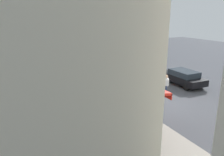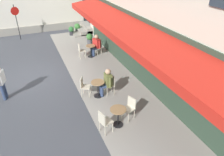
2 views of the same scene
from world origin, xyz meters
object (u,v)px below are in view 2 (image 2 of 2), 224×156
at_px(cafe_chair_cream_back_row, 111,83).
at_px(seated_companion_in_red, 96,44).
at_px(cafe_table_near_entrance, 118,115).
at_px(cafe_chair_cream_under_awning, 130,106).
at_px(cafe_chair_cream_facing_street, 98,46).
at_px(potted_plant_by_steps, 77,27).
at_px(cafe_chair_cream_corner_right, 81,50).
at_px(cafe_chair_cream_corner_left, 104,121).
at_px(cafe_chair_cream_kerbside, 84,85).
at_px(cafe_table_far_end, 98,87).
at_px(potted_plant_entrance_right, 90,39).
at_px(no_parking_sign, 16,16).
at_px(potted_plant_entrance_left, 71,30).
at_px(cafe_table_mid_terrace, 91,49).
at_px(walking_pedestrian_in_white, 1,80).
at_px(seated_patron_in_olive, 107,81).

xyz_separation_m(cafe_chair_cream_back_row, seated_companion_in_red, (4.49, -0.81, 0.17)).
height_order(cafe_table_near_entrance, seated_companion_in_red, seated_companion_in_red).
distance_m(cafe_chair_cream_under_awning, cafe_chair_cream_facing_street, 6.50).
distance_m(seated_companion_in_red, potted_plant_by_steps, 5.10).
bearing_deg(cafe_chair_cream_corner_right, cafe_chair_cream_corner_left, 171.64).
relative_size(cafe_chair_cream_corner_left, cafe_chair_cream_kerbside, 1.00).
bearing_deg(cafe_table_far_end, potted_plant_entrance_right, -14.23).
height_order(seated_companion_in_red, no_parking_sign, no_parking_sign).
bearing_deg(potted_plant_entrance_left, cafe_chair_cream_kerbside, 170.48).
distance_m(no_parking_sign, potted_plant_by_steps, 4.71).
height_order(cafe_table_mid_terrace, cafe_table_far_end, same).
xyz_separation_m(cafe_chair_cream_kerbside, potted_plant_entrance_right, (6.13, -2.19, -0.12)).
bearing_deg(cafe_table_near_entrance, walking_pedestrian_in_white, 48.21).
bearing_deg(cafe_chair_cream_corner_right, potted_plant_by_steps, -12.18).
relative_size(walking_pedestrian_in_white, potted_plant_entrance_left, 2.31).
bearing_deg(cafe_table_far_end, cafe_table_near_entrance, -178.45).
bearing_deg(cafe_table_far_end, cafe_chair_cream_back_row, -92.35).
bearing_deg(no_parking_sign, cafe_table_mid_terrace, -142.14).
bearing_deg(seated_patron_in_olive, no_parking_sign, 19.57).
xyz_separation_m(seated_companion_in_red, walking_pedestrian_in_white, (-3.03, 5.34, 0.23)).
xyz_separation_m(cafe_chair_cream_under_awning, cafe_chair_cream_corner_right, (6.25, 0.23, 0.00)).
height_order(cafe_table_mid_terrace, walking_pedestrian_in_white, walking_pedestrian_in_white).
xyz_separation_m(cafe_chair_cream_corner_left, potted_plant_by_steps, (11.81, -2.09, -0.14)).
height_order(cafe_table_near_entrance, cafe_chair_cream_kerbside, cafe_chair_cream_kerbside).
distance_m(cafe_table_mid_terrace, no_parking_sign, 6.66).
xyz_separation_m(cafe_table_near_entrance, cafe_table_far_end, (2.10, 0.06, 0.00)).
height_order(cafe_table_far_end, walking_pedestrian_in_white, walking_pedestrian_in_white).
bearing_deg(seated_patron_in_olive, cafe_chair_cream_corner_left, 156.53).
distance_m(cafe_chair_cream_under_awning, seated_companion_in_red, 6.40).
xyz_separation_m(walking_pedestrian_in_white, no_parking_sign, (8.04, -0.94, 0.85)).
relative_size(cafe_table_mid_terrace, cafe_chair_cream_kerbside, 0.82).
xyz_separation_m(cafe_chair_cream_kerbside, potted_plant_by_steps, (9.26, -2.10, -0.14)).
xyz_separation_m(cafe_table_far_end, seated_companion_in_red, (4.47, -1.44, 0.22)).
bearing_deg(cafe_chair_cream_corner_right, cafe_table_mid_terrace, -94.48).
xyz_separation_m(cafe_chair_cream_back_row, potted_plant_entrance_left, (9.07, -0.28, -0.17)).
xyz_separation_m(seated_companion_in_red, potted_plant_entrance_right, (1.96, -0.19, -0.28)).
bearing_deg(potted_plant_entrance_left, seated_patron_in_olive, 176.90).
xyz_separation_m(cafe_chair_cream_back_row, potted_plant_by_steps, (9.58, -0.91, -0.14)).
bearing_deg(cafe_chair_cream_under_awning, seated_companion_in_red, -7.09).
bearing_deg(cafe_table_mid_terrace, cafe_table_far_end, 166.36).
height_order(cafe_chair_cream_under_awning, potted_plant_entrance_right, cafe_chair_cream_under_awning).
height_order(no_parking_sign, potted_plant_by_steps, no_parking_sign).
height_order(cafe_chair_cream_corner_right, no_parking_sign, no_parking_sign).
bearing_deg(no_parking_sign, cafe_chair_cream_kerbside, -165.36).
bearing_deg(cafe_chair_cream_corner_left, cafe_table_near_entrance, -75.41).
bearing_deg(cafe_chair_cream_under_awning, cafe_table_far_end, 19.09).
height_order(cafe_table_far_end, seated_patron_in_olive, seated_patron_in_olive).
distance_m(cafe_chair_cream_facing_street, potted_plant_by_steps, 5.02).
xyz_separation_m(cafe_chair_cream_under_awning, potted_plant_entrance_left, (10.93, -0.26, -0.17)).
bearing_deg(seated_patron_in_olive, potted_plant_entrance_right, -10.66).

